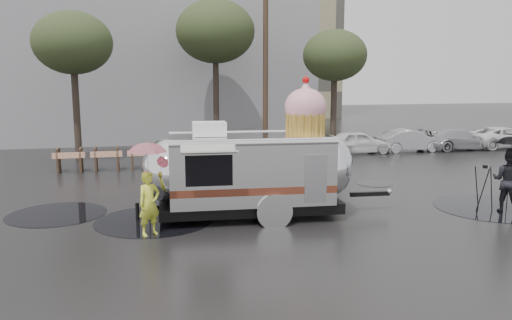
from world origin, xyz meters
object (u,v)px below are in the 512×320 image
object	(u,v)px
person_left	(149,204)
tripod	(484,184)
airstream_trailer	(252,167)
person_right	(509,181)

from	to	relation	value
person_left	tripod	distance (m)	9.69
person_left	tripod	xyz separation A→B (m)	(9.69, 0.13, -0.02)
airstream_trailer	tripod	size ratio (longest dim) A/B	5.44
person_left	tripod	bearing A→B (deg)	-29.01
person_left	person_right	bearing A→B (deg)	-31.24
person_left	airstream_trailer	bearing A→B (deg)	-8.38
airstream_trailer	person_left	xyz separation A→B (m)	(-2.89, -1.13, -0.60)
person_left	person_right	size ratio (longest dim) A/B	0.85
person_left	person_right	world-z (taller)	person_right
person_right	tripod	distance (m)	0.66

